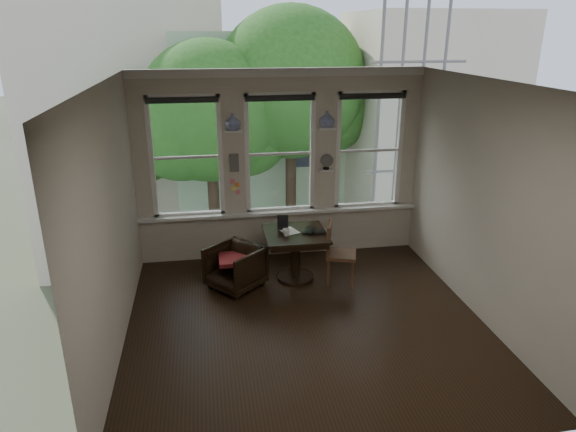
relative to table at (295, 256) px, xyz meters
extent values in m
plane|color=black|center=(-0.08, -1.24, -0.38)|extent=(4.50, 4.50, 0.00)
plane|color=silver|center=(-0.08, -1.24, 2.62)|extent=(4.50, 4.50, 0.00)
plane|color=beige|center=(-0.08, 1.01, 1.12)|extent=(4.50, 0.00, 4.50)
plane|color=beige|center=(-0.08, -3.49, 1.12)|extent=(4.50, 0.00, 4.50)
plane|color=beige|center=(-2.33, -1.24, 1.12)|extent=(0.00, 4.50, 4.50)
plane|color=beige|center=(2.17, -1.24, 1.12)|extent=(0.00, 4.50, 4.50)
cube|color=white|center=(-0.80, 0.91, 1.73)|extent=(0.26, 0.16, 0.03)
cube|color=white|center=(0.65, 0.91, 1.73)|extent=(0.26, 0.16, 0.03)
cube|color=#59544F|center=(-0.80, 0.94, 1.23)|extent=(0.14, 0.06, 0.28)
imported|color=white|center=(-0.80, 0.91, 1.86)|extent=(0.24, 0.24, 0.25)
imported|color=white|center=(0.65, 0.91, 1.86)|extent=(0.24, 0.24, 0.25)
imported|color=black|center=(-0.90, -0.13, -0.06)|extent=(0.98, 0.98, 0.64)
cube|color=maroon|center=(-0.90, -0.13, 0.08)|extent=(0.45, 0.45, 0.06)
imported|color=black|center=(0.25, -0.10, 0.39)|extent=(0.36, 0.26, 0.03)
imported|color=white|center=(-0.15, -0.10, 0.43)|extent=(0.14, 0.14, 0.10)
imported|color=white|center=(0.20, -0.10, 0.43)|extent=(0.17, 0.17, 0.11)
cube|color=black|center=(-0.16, 0.16, 0.48)|extent=(0.17, 0.10, 0.22)
cube|color=silver|center=(-0.08, 0.08, 0.38)|extent=(0.31, 0.36, 0.00)
camera|label=1|loc=(-1.24, -6.84, 3.16)|focal=32.00mm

